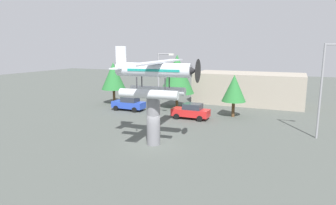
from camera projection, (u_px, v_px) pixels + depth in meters
ground_plane at (154, 144)px, 24.31m from camera, size 140.00×140.00×0.00m
display_pedestal at (153, 121)px, 23.94m from camera, size 1.10×1.10×4.03m
floatplane_monument at (155, 76)px, 23.22m from camera, size 6.99×10.46×4.00m
car_near_blue at (129, 103)px, 37.40m from camera, size 4.20×2.02×1.76m
car_mid_red at (191, 111)px, 32.90m from camera, size 4.20×2.02×1.76m
streetlight_primary at (160, 82)px, 31.30m from camera, size 1.84×0.28×7.37m
streetlight_secondary at (324, 85)px, 25.01m from camera, size 1.84×0.28×8.27m
storefront_building at (248, 88)px, 42.02m from camera, size 14.94×6.93×4.36m
tree_west at (113, 76)px, 41.16m from camera, size 3.40×3.40×5.90m
tree_east at (177, 74)px, 38.32m from camera, size 4.53×4.53×7.02m
tree_center_back at (234, 88)px, 33.43m from camera, size 2.76×2.76×4.88m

